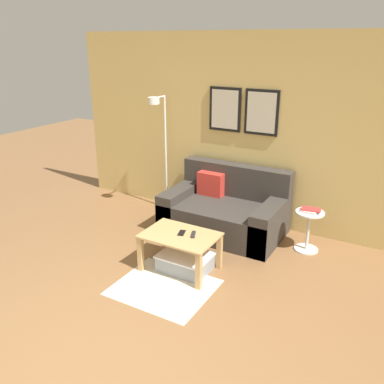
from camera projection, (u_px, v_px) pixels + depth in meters
name	position (u px, v px, depth m)	size (l,w,h in m)	color
ground_plane	(93.00, 368.00, 3.21)	(16.00, 16.00, 0.00)	brown
wall_back	(253.00, 132.00, 5.40)	(5.60, 0.09, 2.55)	#D6B76B
area_rug	(164.00, 287.00, 4.25)	(0.99, 0.85, 0.01)	beige
couch	(225.00, 211.00, 5.42)	(1.54, 0.95, 0.85)	#38332D
coffee_table	(180.00, 242.00, 4.48)	(0.81, 0.56, 0.43)	tan
storage_bin	(185.00, 262.00, 4.55)	(0.57, 0.44, 0.19)	gray
floor_lamp	(160.00, 138.00, 5.77)	(0.20, 0.44, 1.71)	white
side_table	(308.00, 227.00, 4.91)	(0.34, 0.34, 0.51)	silver
book_stack	(310.00, 210.00, 4.84)	(0.24, 0.18, 0.04)	silver
remote_control	(193.00, 234.00, 4.43)	(0.04, 0.15, 0.02)	#232328
cell_phone	(182.00, 233.00, 4.48)	(0.07, 0.14, 0.01)	black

